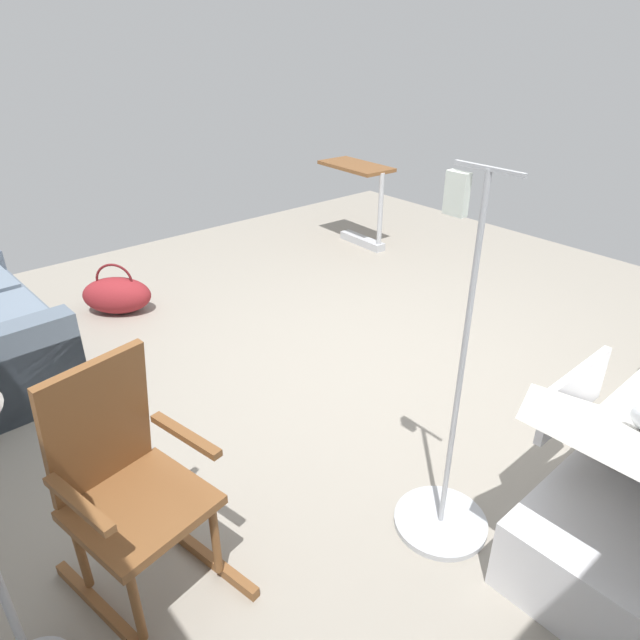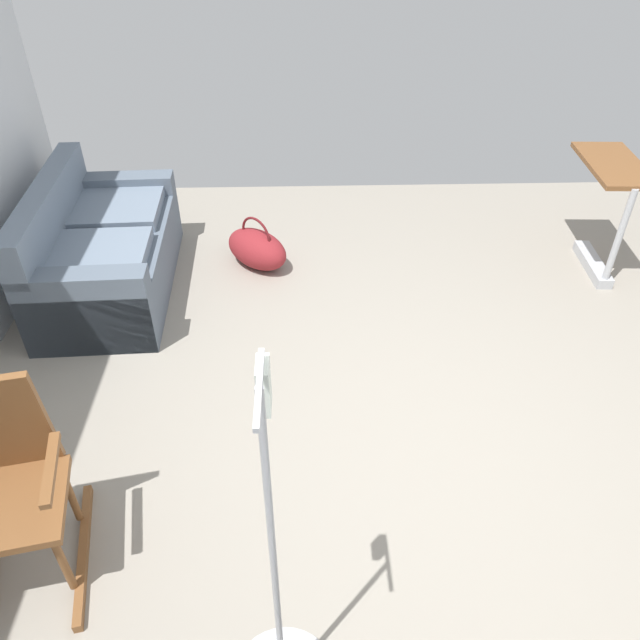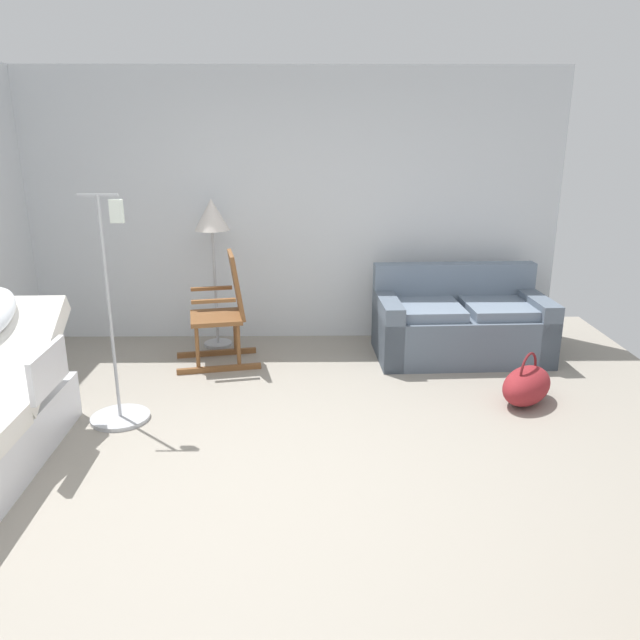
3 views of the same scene
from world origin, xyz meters
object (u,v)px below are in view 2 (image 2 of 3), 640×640
overbed_table (607,205)px  rocking_chair (7,485)px  duffel_bag (257,249)px  couch (104,254)px

overbed_table → rocking_chair: bearing=124.1°
overbed_table → duffel_bag: size_ratio=1.35×
rocking_chair → duffel_bag: bearing=-20.4°
couch → rocking_chair: size_ratio=1.56×
overbed_table → duffel_bag: bearing=88.5°
couch → duffel_bag: (0.29, -1.11, -0.15)m
duffel_bag → rocking_chair: bearing=159.6°
rocking_chair → overbed_table: size_ratio=1.23×
couch → duffel_bag: size_ratio=2.59×
overbed_table → couch: bearing=93.3°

